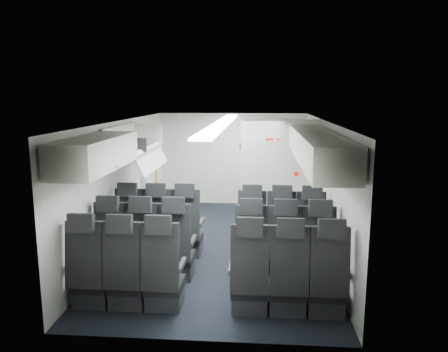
# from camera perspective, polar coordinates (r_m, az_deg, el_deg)

# --- Properties ---
(cabin_shell) EXTENTS (3.41, 6.01, 2.16)m
(cabin_shell) POSITION_cam_1_polar(r_m,az_deg,el_deg) (7.36, -0.24, -0.77)
(cabin_shell) COLOR black
(cabin_shell) RESTS_ON ground
(seat_row_front) EXTENTS (3.33, 0.56, 1.24)m
(seat_row_front) POSITION_cam_1_polar(r_m,az_deg,el_deg) (7.03, -0.60, -7.39)
(seat_row_front) COLOR black
(seat_row_front) RESTS_ON cabin_shell
(seat_row_mid) EXTENTS (3.33, 0.56, 1.24)m
(seat_row_mid) POSITION_cam_1_polar(r_m,az_deg,el_deg) (6.18, -1.36, -9.95)
(seat_row_mid) COLOR black
(seat_row_mid) RESTS_ON cabin_shell
(seat_row_rear) EXTENTS (3.33, 0.56, 1.24)m
(seat_row_rear) POSITION_cam_1_polar(r_m,az_deg,el_deg) (5.35, -2.36, -13.30)
(seat_row_rear) COLOR black
(seat_row_rear) RESTS_ON cabin_shell
(overhead_bin_left_rear) EXTENTS (0.53, 1.80, 0.40)m
(overhead_bin_left_rear) POSITION_cam_1_polar(r_m,az_deg,el_deg) (5.61, -16.42, 2.87)
(overhead_bin_left_rear) COLOR silver
(overhead_bin_left_rear) RESTS_ON cabin_shell
(overhead_bin_left_front_open) EXTENTS (0.64, 1.70, 0.72)m
(overhead_bin_left_front_open) POSITION_cam_1_polar(r_m,az_deg,el_deg) (7.29, -11.82, 3.77)
(overhead_bin_left_front_open) COLOR #9E9E93
(overhead_bin_left_front_open) RESTS_ON cabin_shell
(overhead_bin_right_rear) EXTENTS (0.53, 1.80, 0.40)m
(overhead_bin_right_rear) POSITION_cam_1_polar(r_m,az_deg,el_deg) (5.30, 13.17, 2.60)
(overhead_bin_right_rear) COLOR silver
(overhead_bin_right_rear) RESTS_ON cabin_shell
(overhead_bin_right_front) EXTENTS (0.53, 1.70, 0.40)m
(overhead_bin_right_front) POSITION_cam_1_polar(r_m,az_deg,el_deg) (7.03, 11.07, 4.57)
(overhead_bin_right_front) COLOR silver
(overhead_bin_right_front) RESTS_ON cabin_shell
(bulkhead_partition) EXTENTS (1.40, 0.15, 2.13)m
(bulkhead_partition) POSITION_cam_1_polar(r_m,az_deg,el_deg) (8.14, 7.11, -0.10)
(bulkhead_partition) COLOR silver
(bulkhead_partition) RESTS_ON cabin_shell
(galley_unit) EXTENTS (0.85, 0.52, 1.90)m
(galley_unit) POSITION_cam_1_polar(r_m,az_deg,el_deg) (10.05, 6.45, 1.21)
(galley_unit) COLOR #939399
(galley_unit) RESTS_ON cabin_shell
(boarding_door) EXTENTS (0.12, 1.27, 1.86)m
(boarding_door) POSITION_cam_1_polar(r_m,az_deg,el_deg) (9.17, -9.69, 0.26)
(boarding_door) COLOR silver
(boarding_door) RESTS_ON cabin_shell
(flight_attendant) EXTENTS (0.41, 0.61, 1.65)m
(flight_attendant) POSITION_cam_1_polar(r_m,az_deg,el_deg) (9.04, 3.19, -0.58)
(flight_attendant) COLOR black
(flight_attendant) RESTS_ON ground
(carry_on_bag) EXTENTS (0.43, 0.35, 0.23)m
(carry_on_bag) POSITION_cam_1_polar(r_m,az_deg,el_deg) (7.02, -11.94, 3.87)
(carry_on_bag) COLOR black
(carry_on_bag) RESTS_ON overhead_bin_left_front_open
(papers) EXTENTS (0.18, 0.02, 0.13)m
(papers) POSITION_cam_1_polar(r_m,az_deg,el_deg) (8.94, 4.42, 1.04)
(papers) COLOR white
(papers) RESTS_ON flight_attendant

